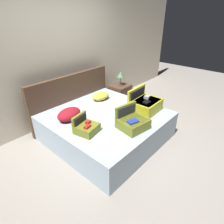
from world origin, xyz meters
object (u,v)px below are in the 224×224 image
Objects in this scene: pillow_center_head at (69,114)px; nightstand at (120,96)px; hard_case_large at (145,104)px; hard_case_medium at (132,122)px; bed at (106,126)px; hard_case_small at (86,127)px; table_lamp at (121,75)px; pillow_near_headboard at (101,96)px.

nightstand is (1.73, 0.31, -0.30)m from pillow_center_head.
hard_case_medium is at bearing -166.28° from hard_case_large.
nightstand is at bearing 10.28° from pillow_center_head.
bed is 5.08× the size of hard_case_small.
bed is 0.71m from pillow_center_head.
hard_case_medium is 0.71m from hard_case_small.
hard_case_large is 1.27m from table_lamp.
bed is at bearing 2.32° from hard_case_small.
pillow_near_headboard is at bearing 10.57° from pillow_center_head.
hard_case_medium is at bearing -134.45° from nightstand.
bed is 5.63× the size of table_lamp.
hard_case_large is 0.97m from pillow_near_headboard.
hard_case_small is 1.99m from table_lamp.
hard_case_small is at bearing -155.35° from nightstand.
bed is 3.46× the size of nightstand.
hard_case_large is 1.47× the size of hard_case_small.
bed is at bearing -126.60° from pillow_near_headboard.
hard_case_large is 1.42× the size of pillow_near_headboard.
pillow_near_headboard is at bearing -170.05° from nightstand.
hard_case_medium reaches higher than bed.
hard_case_medium is at bearing -111.03° from pillow_near_headboard.
hard_case_medium is at bearing -50.95° from hard_case_small.
hard_case_small reaches higher than bed.
hard_case_large is 1.35m from pillow_center_head.
table_lamp is (0.81, 0.14, 0.22)m from pillow_near_headboard.
table_lamp is (0.63, 1.09, 0.17)m from hard_case_large.
hard_case_large reaches higher than table_lamp.
bed is 4.89× the size of pillow_near_headboard.
hard_case_large reaches higher than nightstand.
pillow_near_headboard is (0.43, 1.13, -0.03)m from hard_case_medium.
pillow_center_head is (-1.10, 0.78, -0.04)m from hard_case_large.
table_lamp is at bearing 29.15° from bed.
bed is 3.46× the size of hard_case_large.
bed is at bearing 141.51° from hard_case_large.
hard_case_small is 2.00m from nightstand.
nightstand is (1.25, 1.27, -0.32)m from hard_case_medium.
pillow_near_headboard reaches higher than nightstand.
hard_case_large is at bearing 24.71° from hard_case_medium.
table_lamp is at bearing 9.95° from pillow_near_headboard.
nightstand reaches higher than bed.
hard_case_large reaches higher than pillow_near_headboard.
hard_case_medium is at bearing -63.29° from pillow_center_head.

